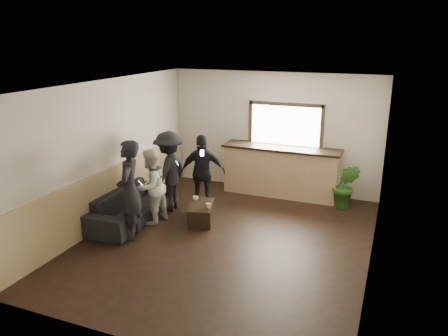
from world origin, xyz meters
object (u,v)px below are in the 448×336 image
at_px(sofa, 131,205).
at_px(person_b, 151,186).
at_px(bar_counter, 281,168).
at_px(person_c, 169,171).
at_px(cup_a, 195,198).
at_px(coffee_table, 202,213).
at_px(person_a, 129,190).
at_px(potted_plant, 346,186).
at_px(person_d, 203,172).
at_px(cup_b, 208,206).

distance_m(sofa, person_b, 0.63).
height_order(bar_counter, person_c, bar_counter).
distance_m(cup_a, person_c, 0.84).
relative_size(coffee_table, cup_a, 7.09).
bearing_deg(sofa, person_a, -149.20).
bearing_deg(sofa, bar_counter, -46.39).
xyz_separation_m(potted_plant, person_a, (-3.47, -2.93, 0.42)).
height_order(cup_a, person_d, person_d).
xyz_separation_m(person_a, person_c, (-0.00, 1.46, -0.07)).
xyz_separation_m(cup_b, person_b, (-1.11, -0.28, 0.35)).
bearing_deg(person_c, cup_b, 67.63).
xyz_separation_m(person_b, person_d, (0.63, 1.08, 0.05)).
bearing_deg(person_b, cup_a, 138.03).
xyz_separation_m(cup_b, person_d, (-0.48, 0.80, 0.40)).
bearing_deg(sofa, person_b, -86.45).
relative_size(bar_counter, person_d, 1.67).
height_order(cup_b, person_a, person_a).
bearing_deg(person_b, potted_plant, 131.34).
bearing_deg(potted_plant, person_a, -139.87).
height_order(bar_counter, cup_b, bar_counter).
relative_size(sofa, potted_plant, 2.22).
relative_size(sofa, person_b, 1.46).
height_order(cup_b, person_c, person_c).
bearing_deg(person_a, bar_counter, 129.35).
relative_size(coffee_table, person_a, 0.44).
distance_m(sofa, person_c, 1.05).
height_order(sofa, person_a, person_a).
distance_m(person_c, person_d, 0.72).
height_order(coffee_table, person_b, person_b).
distance_m(cup_a, cup_b, 0.51).
bearing_deg(coffee_table, cup_a, 142.22).
relative_size(sofa, person_a, 1.20).
distance_m(coffee_table, person_b, 1.14).
height_order(sofa, cup_b, sofa).
height_order(person_c, person_d, person_c).
bearing_deg(cup_b, coffee_table, 149.38).
distance_m(bar_counter, cup_b, 2.40).
bearing_deg(person_d, person_a, 47.75).
distance_m(sofa, person_a, 1.00).
height_order(sofa, potted_plant, potted_plant).
height_order(potted_plant, person_d, person_d).
bearing_deg(bar_counter, person_c, -138.00).
xyz_separation_m(potted_plant, person_c, (-3.47, -1.46, 0.35)).
relative_size(bar_counter, cup_b, 25.42).
bearing_deg(bar_counter, cup_a, -123.18).
bearing_deg(person_d, bar_counter, -155.88).
distance_m(bar_counter, sofa, 3.54).
relative_size(cup_b, potted_plant, 0.11).
xyz_separation_m(cup_b, person_c, (-1.11, 0.46, 0.44)).
relative_size(cup_a, person_c, 0.07).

